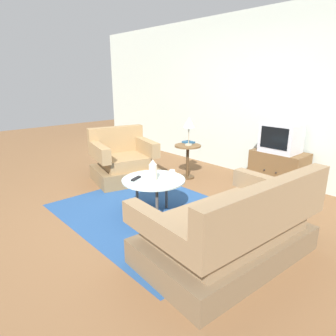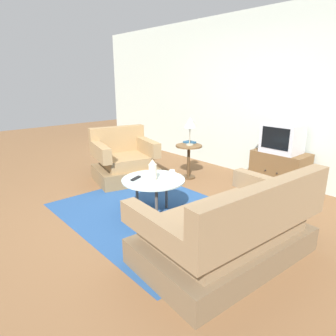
{
  "view_description": "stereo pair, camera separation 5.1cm",
  "coord_description": "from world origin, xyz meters",
  "px_view_note": "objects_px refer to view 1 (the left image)",
  "views": [
    {
      "loc": [
        2.64,
        -2.21,
        1.64
      ],
      "look_at": [
        -0.02,
        0.22,
        0.55
      ],
      "focal_mm": 31.69,
      "sensor_mm": 36.0,
      "label": 1
    },
    {
      "loc": [
        2.67,
        -2.17,
        1.64
      ],
      "look_at": [
        -0.02,
        0.22,
        0.55
      ],
      "focal_mm": 31.69,
      "sensor_mm": 36.0,
      "label": 2
    }
  ],
  "objects_px": {
    "television": "(281,138)",
    "tv_remote_silver": "(147,186)",
    "vase": "(153,170)",
    "side_table": "(188,155)",
    "armchair": "(123,162)",
    "table_lamp": "(189,123)",
    "tv_stand": "(278,170)",
    "book": "(188,142)",
    "couch": "(231,232)",
    "tv_remote_dark": "(136,178)",
    "coffee_table": "(154,182)",
    "mug": "(172,173)"
  },
  "relations": [
    {
      "from": "tv_remote_silver",
      "to": "book",
      "type": "bearing_deg",
      "value": 146.31
    },
    {
      "from": "tv_stand",
      "to": "book",
      "type": "xyz_separation_m",
      "value": [
        -1.39,
        -0.56,
        0.3
      ]
    },
    {
      "from": "television",
      "to": "table_lamp",
      "type": "bearing_deg",
      "value": -152.21
    },
    {
      "from": "television",
      "to": "vase",
      "type": "relative_size",
      "value": 2.01
    },
    {
      "from": "armchair",
      "to": "side_table",
      "type": "relative_size",
      "value": 1.94
    },
    {
      "from": "coffee_table",
      "to": "television",
      "type": "height_order",
      "value": "television"
    },
    {
      "from": "armchair",
      "to": "vase",
      "type": "height_order",
      "value": "armchair"
    },
    {
      "from": "coffee_table",
      "to": "couch",
      "type": "bearing_deg",
      "value": -4.16
    },
    {
      "from": "couch",
      "to": "table_lamp",
      "type": "relative_size",
      "value": 3.65
    },
    {
      "from": "armchair",
      "to": "mug",
      "type": "bearing_deg",
      "value": 95.57
    },
    {
      "from": "television",
      "to": "tv_remote_silver",
      "type": "height_order",
      "value": "television"
    },
    {
      "from": "couch",
      "to": "side_table",
      "type": "relative_size",
      "value": 2.97
    },
    {
      "from": "coffee_table",
      "to": "side_table",
      "type": "xyz_separation_m",
      "value": [
        -0.71,
        1.33,
        -0.01
      ]
    },
    {
      "from": "armchair",
      "to": "tv_remote_dark",
      "type": "height_order",
      "value": "armchair"
    },
    {
      "from": "armchair",
      "to": "coffee_table",
      "type": "distance_m",
      "value": 1.44
    },
    {
      "from": "mug",
      "to": "tv_stand",
      "type": "bearing_deg",
      "value": 73.91
    },
    {
      "from": "side_table",
      "to": "vase",
      "type": "bearing_deg",
      "value": -61.81
    },
    {
      "from": "coffee_table",
      "to": "book",
      "type": "relative_size",
      "value": 4.17
    },
    {
      "from": "vase",
      "to": "tv_remote_dark",
      "type": "bearing_deg",
      "value": -139.91
    },
    {
      "from": "tv_stand",
      "to": "tv_remote_dark",
      "type": "bearing_deg",
      "value": -108.07
    },
    {
      "from": "television",
      "to": "vase",
      "type": "bearing_deg",
      "value": -105.21
    },
    {
      "from": "tv_remote_dark",
      "to": "couch",
      "type": "bearing_deg",
      "value": -108.48
    },
    {
      "from": "television",
      "to": "book",
      "type": "relative_size",
      "value": 2.81
    },
    {
      "from": "table_lamp",
      "to": "tv_remote_silver",
      "type": "relative_size",
      "value": 2.56
    },
    {
      "from": "side_table",
      "to": "tv_remote_silver",
      "type": "height_order",
      "value": "side_table"
    },
    {
      "from": "table_lamp",
      "to": "book",
      "type": "relative_size",
      "value": 2.5
    },
    {
      "from": "armchair",
      "to": "book",
      "type": "bearing_deg",
      "value": 164.86
    },
    {
      "from": "side_table",
      "to": "mug",
      "type": "height_order",
      "value": "side_table"
    },
    {
      "from": "vase",
      "to": "mug",
      "type": "relative_size",
      "value": 2.3
    },
    {
      "from": "table_lamp",
      "to": "coffee_table",
      "type": "bearing_deg",
      "value": -62.61
    },
    {
      "from": "table_lamp",
      "to": "tv_remote_dark",
      "type": "height_order",
      "value": "table_lamp"
    },
    {
      "from": "coffee_table",
      "to": "tv_stand",
      "type": "height_order",
      "value": "tv_stand"
    },
    {
      "from": "vase",
      "to": "tv_remote_silver",
      "type": "relative_size",
      "value": 1.43
    },
    {
      "from": "armchair",
      "to": "table_lamp",
      "type": "distance_m",
      "value": 1.27
    },
    {
      "from": "side_table",
      "to": "coffee_table",
      "type": "bearing_deg",
      "value": -62.08
    },
    {
      "from": "table_lamp",
      "to": "tv_remote_silver",
      "type": "xyz_separation_m",
      "value": [
        0.85,
        -1.56,
        -0.46
      ]
    },
    {
      "from": "armchair",
      "to": "tv_remote_silver",
      "type": "xyz_separation_m",
      "value": [
        1.52,
        -0.69,
        0.17
      ]
    },
    {
      "from": "tv_remote_dark",
      "to": "tv_stand",
      "type": "bearing_deg",
      "value": -39.57
    },
    {
      "from": "television",
      "to": "book",
      "type": "bearing_deg",
      "value": -158.66
    },
    {
      "from": "mug",
      "to": "table_lamp",
      "type": "bearing_deg",
      "value": 125.01
    },
    {
      "from": "side_table",
      "to": "armchair",
      "type": "bearing_deg",
      "value": -127.19
    },
    {
      "from": "armchair",
      "to": "table_lamp",
      "type": "bearing_deg",
      "value": 156.12
    },
    {
      "from": "armchair",
      "to": "book",
      "type": "distance_m",
      "value": 1.17
    },
    {
      "from": "tv_stand",
      "to": "tv_remote_silver",
      "type": "height_order",
      "value": "tv_stand"
    },
    {
      "from": "couch",
      "to": "vase",
      "type": "relative_size",
      "value": 6.54
    },
    {
      "from": "side_table",
      "to": "mug",
      "type": "xyz_separation_m",
      "value": [
        0.77,
        -1.07,
        0.09
      ]
    },
    {
      "from": "armchair",
      "to": "table_lamp",
      "type": "xyz_separation_m",
      "value": [
        0.67,
        0.87,
        0.63
      ]
    },
    {
      "from": "vase",
      "to": "tv_remote_silver",
      "type": "distance_m",
      "value": 0.27
    },
    {
      "from": "table_lamp",
      "to": "mug",
      "type": "bearing_deg",
      "value": -54.99
    },
    {
      "from": "coffee_table",
      "to": "tv_stand",
      "type": "xyz_separation_m",
      "value": [
        0.57,
        2.02,
        -0.13
      ]
    }
  ]
}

